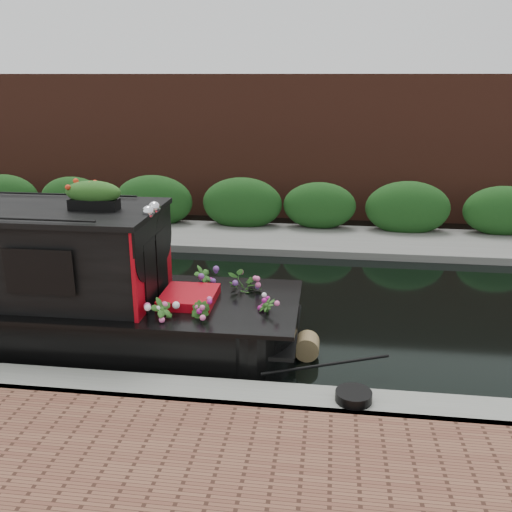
# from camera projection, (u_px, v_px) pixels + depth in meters

# --- Properties ---
(ground) EXTENTS (80.00, 80.00, 0.00)m
(ground) POSITION_uv_depth(u_px,v_px,m) (194.00, 303.00, 10.36)
(ground) COLOR black
(ground) RESTS_ON ground
(near_bank_coping) EXTENTS (40.00, 0.60, 0.50)m
(near_bank_coping) POSITION_uv_depth(u_px,v_px,m) (133.00, 402.00, 7.25)
(near_bank_coping) COLOR gray
(near_bank_coping) RESTS_ON ground
(far_bank_path) EXTENTS (40.00, 2.40, 0.34)m
(far_bank_path) POSITION_uv_depth(u_px,v_px,m) (233.00, 240.00, 14.33)
(far_bank_path) COLOR slate
(far_bank_path) RESTS_ON ground
(far_hedge) EXTENTS (40.00, 1.10, 2.80)m
(far_hedge) POSITION_uv_depth(u_px,v_px,m) (239.00, 231.00, 15.18)
(far_hedge) COLOR #194316
(far_hedge) RESTS_ON ground
(far_brick_wall) EXTENTS (40.00, 1.00, 8.00)m
(far_brick_wall) POSITION_uv_depth(u_px,v_px,m) (250.00, 213.00, 17.16)
(far_brick_wall) COLOR #53271C
(far_brick_wall) RESTS_ON ground
(rope_fender) EXTENTS (0.36, 0.36, 0.36)m
(rope_fender) POSITION_uv_depth(u_px,v_px,m) (307.00, 346.00, 8.34)
(rope_fender) COLOR olive
(rope_fender) RESTS_ON ground
(coiled_mooring_rope) EXTENTS (0.44, 0.44, 0.12)m
(coiled_mooring_rope) POSITION_uv_depth(u_px,v_px,m) (354.00, 396.00, 6.79)
(coiled_mooring_rope) COLOR black
(coiled_mooring_rope) RESTS_ON near_bank_coping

